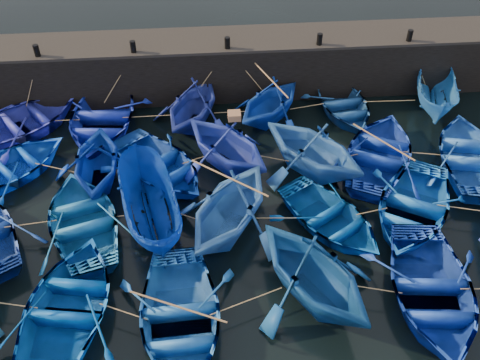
{
  "coord_description": "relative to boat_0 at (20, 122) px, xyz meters",
  "views": [
    {
      "loc": [
        -1.23,
        -11.29,
        13.74
      ],
      "look_at": [
        0.0,
        3.2,
        0.7
      ],
      "focal_mm": 40.0,
      "sensor_mm": 36.0,
      "label": 1
    }
  ],
  "objects": [
    {
      "name": "boat_16",
      "position": [
        8.39,
        -6.41,
        0.67
      ],
      "size": [
        5.84,
        6.05,
        2.44
      ],
      "primitive_type": "imported",
      "rotation": [
        0.0,
        0.0,
        -0.55
      ],
      "color": "blue",
      "rests_on": "ground"
    },
    {
      "name": "boat_6",
      "position": [
        0.26,
        -2.79,
        -0.08
      ],
      "size": [
        5.58,
        5.46,
        0.95
      ],
      "primitive_type": "imported",
      "rotation": [
        0.0,
        0.0,
        2.29
      ],
      "color": "blue",
      "rests_on": "ground"
    },
    {
      "name": "boat_12",
      "position": [
        18.03,
        -3.67,
        -0.02
      ],
      "size": [
        4.66,
        5.77,
        1.06
      ],
      "primitive_type": "imported",
      "rotation": [
        0.0,
        0.0,
        2.93
      ],
      "color": "blue",
      "rests_on": "ground"
    },
    {
      "name": "bollard_4",
      "position": [
        16.9,
        1.82,
        2.32
      ],
      "size": [
        0.24,
        0.24,
        0.5
      ],
      "primitive_type": "cylinder",
      "color": "black",
      "rests_on": "quay_top"
    },
    {
      "name": "boat_0",
      "position": [
        0.0,
        0.0,
        0.0
      ],
      "size": [
        6.54,
        6.25,
        1.1
      ],
      "primitive_type": "imported",
      "rotation": [
        0.0,
        0.0,
        2.22
      ],
      "color": "#21289F",
      "rests_on": "ground"
    },
    {
      "name": "boat_9",
      "position": [
        8.53,
        -2.92,
        0.59
      ],
      "size": [
        5.61,
        5.71,
        2.28
      ],
      "primitive_type": "imported",
      "rotation": [
        0.0,
        0.0,
        3.82
      ],
      "color": "#1D33A6",
      "rests_on": "ground"
    },
    {
      "name": "boat_8",
      "position": [
        5.9,
        -3.29,
        -0.05
      ],
      "size": [
        5.64,
        5.9,
        1.0
      ],
      "primitive_type": "imported",
      "rotation": [
        0.0,
        0.0,
        0.65
      ],
      "color": "#0937A2",
      "rests_on": "ground"
    },
    {
      "name": "boat_4",
      "position": [
        13.91,
        0.3,
        -0.1
      ],
      "size": [
        3.64,
        4.7,
        0.9
      ],
      "primitive_type": "imported",
      "rotation": [
        0.0,
        0.0,
        0.13
      ],
      "color": "navy",
      "rests_on": "ground"
    },
    {
      "name": "boat_21",
      "position": [
        3.44,
        -9.49,
        -0.02
      ],
      "size": [
        4.5,
        5.69,
        1.07
      ],
      "primitive_type": "imported",
      "rotation": [
        0.0,
        0.0,
        2.97
      ],
      "color": "#024293",
      "rests_on": "ground"
    },
    {
      "name": "boat_15",
      "position": [
        5.68,
        -5.91,
        0.39
      ],
      "size": [
        2.9,
        5.18,
        1.89
      ],
      "primitive_type": "imported",
      "rotation": [
        0.0,
        0.0,
        3.37
      ],
      "color": "navy",
      "rests_on": "ground"
    },
    {
      "name": "bollard_1",
      "position": [
        4.9,
        1.82,
        2.32
      ],
      "size": [
        0.24,
        0.24,
        0.5
      ],
      "primitive_type": "cylinder",
      "color": "black",
      "rests_on": "quay_top"
    },
    {
      "name": "bollard_0",
      "position": [
        0.9,
        1.82,
        2.32
      ],
      "size": [
        0.24,
        0.24,
        0.5
      ],
      "primitive_type": "cylinder",
      "color": "black",
      "rests_on": "quay_top"
    },
    {
      "name": "boat_24",
      "position": [
        14.22,
        -9.88,
        -0.01
      ],
      "size": [
        4.32,
        5.65,
        1.09
      ],
      "primitive_type": "imported",
      "rotation": [
        0.0,
        0.0,
        -0.11
      ],
      "color": "navy",
      "rests_on": "ground"
    },
    {
      "name": "boat_7",
      "position": [
        3.66,
        -3.45,
        0.52
      ],
      "size": [
        3.64,
        4.19,
        2.15
      ],
      "primitive_type": "imported",
      "rotation": [
        0.0,
        0.0,
        3.17
      ],
      "color": "navy",
      "rests_on": "ground"
    },
    {
      "name": "boat_11",
      "position": [
        14.54,
        -3.3,
        -0.01
      ],
      "size": [
        5.7,
        6.35,
        1.08
      ],
      "primitive_type": "imported",
      "rotation": [
        0.0,
        0.0,
        2.67
      ],
      "color": "navy",
      "rests_on": "ground"
    },
    {
      "name": "boat_2",
      "position": [
        7.27,
        -0.01,
        0.52
      ],
      "size": [
        4.89,
        5.16,
        2.14
      ],
      "primitive_type": "imported",
      "rotation": [
        0.0,
        0.0,
        -0.44
      ],
      "color": "navy",
      "rests_on": "ground"
    },
    {
      "name": "boat_18",
      "position": [
        14.81,
        -6.31,
        -0.03
      ],
      "size": [
        5.69,
        6.2,
        1.05
      ],
      "primitive_type": "imported",
      "rotation": [
        0.0,
        0.0,
        -0.54
      ],
      "color": "blue",
      "rests_on": "ground"
    },
    {
      "name": "mooring_ropes",
      "position": [
        9.05,
        -2.85,
        0.32
      ],
      "size": [
        18.05,
        11.92,
        2.1
      ],
      "color": "tan",
      "rests_on": "ground"
    },
    {
      "name": "boat_17",
      "position": [
        11.87,
        -6.54,
        -0.1
      ],
      "size": [
        4.98,
        5.35,
        0.9
      ],
      "primitive_type": "imported",
      "rotation": [
        0.0,
        0.0,
        0.57
      ],
      "color": "#03418A",
      "rests_on": "ground"
    },
    {
      "name": "boat_14",
      "position": [
        3.39,
        -5.93,
        -0.04
      ],
      "size": [
        4.83,
        5.75,
        1.02
      ],
      "primitive_type": "imported",
      "rotation": [
        0.0,
        0.0,
        3.44
      ],
      "color": "#135C9D",
      "rests_on": "ground"
    },
    {
      "name": "boat_1",
      "position": [
        3.37,
        -0.02,
        0.04
      ],
      "size": [
        4.54,
        6.0,
        1.17
      ],
      "primitive_type": "imported",
      "rotation": [
        0.0,
        0.0,
        -0.09
      ],
      "color": "#1224A0",
      "rests_on": "ground"
    },
    {
      "name": "boat_22",
      "position": [
        6.65,
        -10.16,
        -0.03
      ],
      "size": [
        3.83,
        5.21,
        1.05
      ],
      "primitive_type": "imported",
      "rotation": [
        0.0,
        0.0,
        0.04
      ],
      "color": "blue",
      "rests_on": "ground"
    },
    {
      "name": "boat_23",
      "position": [
        10.66,
        -9.38,
        0.67
      ],
      "size": [
        5.81,
        6.03,
        2.44
      ],
      "primitive_type": "imported",
      "rotation": [
        0.0,
        0.0,
        0.54
      ],
      "color": "navy",
      "rests_on": "ground"
    },
    {
      "name": "bollard_3",
      "position": [
        12.9,
        1.82,
        2.32
      ],
      "size": [
        0.24,
        0.24,
        0.5
      ],
      "primitive_type": "cylinder",
      "color": "black",
      "rests_on": "quay_top"
    },
    {
      "name": "wooden_crate",
      "position": [
        8.83,
        -2.92,
        1.85
      ],
      "size": [
        0.47,
        0.45,
        0.26
      ],
      "primitive_type": "cube",
      "color": "brown",
      "rests_on": "boat_9"
    },
    {
      "name": "boat_3",
      "position": [
        10.58,
        0.0,
        0.47
      ],
      "size": [
        5.08,
        5.09,
        2.03
      ],
      "primitive_type": "imported",
      "rotation": [
        0.0,
        0.0,
        -0.76
      ],
      "color": "#0C36A0",
      "rests_on": "ground"
    },
    {
      "name": "boat_10",
      "position": [
        11.78,
        -3.49,
        0.65
      ],
      "size": [
        5.96,
        6.01,
        2.4
      ],
      "primitive_type": "imported",
      "rotation": [
        0.0,
        0.0,
        3.87
      ],
      "color": "#255CAE",
      "rests_on": "ground"
    },
    {
      "name": "bollard_2",
      "position": [
        8.9,
        1.82,
        2.32
      ],
      "size": [
        0.24,
        0.24,
        0.5
      ],
      "primitive_type": "cylinder",
      "color": "black",
      "rests_on": "quay_top"
    },
    {
      "name": "ground",
      "position": [
        8.9,
        -7.78,
        -0.55
      ],
      "size": [
        120.0,
        120.0,
        0.0
      ],
      "primitive_type": "plane",
      "color": "black",
      "rests_on": "ground"
    },
    {
      "name": "loose_oars",
      "position": [
        10.04,
        -4.96,
        1.13
      ],
      "size": [
        10.15,
        12.24,
        1.45
      ],
      "color": "#99724C",
      "rests_on": "ground"
    },
    {
      "name": "quay_wall",
      "position": [
        8.9,
        2.72,
        0.7
      ],
      "size": [
        26.0,
        2.5,
        2.5
      ],
      "primitive_type": "cube",
      "color": "black",
      "rests_on": "ground"
    },
    {
      "name": "boat_5",
      "position": [
        18.01,
        0.22,
        0.31
      ],
      "size": [
        2.9,
        4.77,
        1.73
      ],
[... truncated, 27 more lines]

